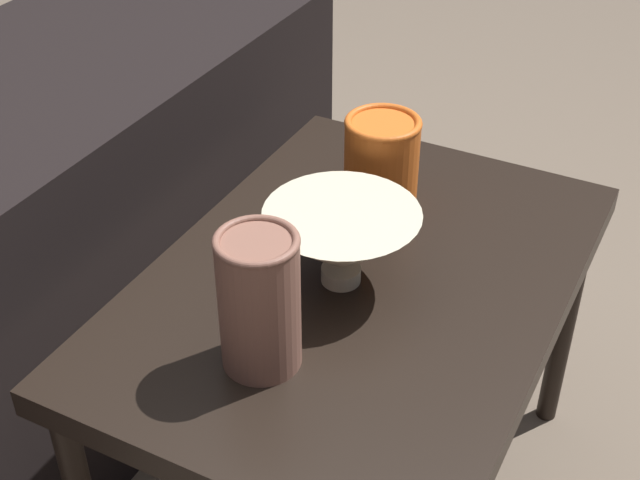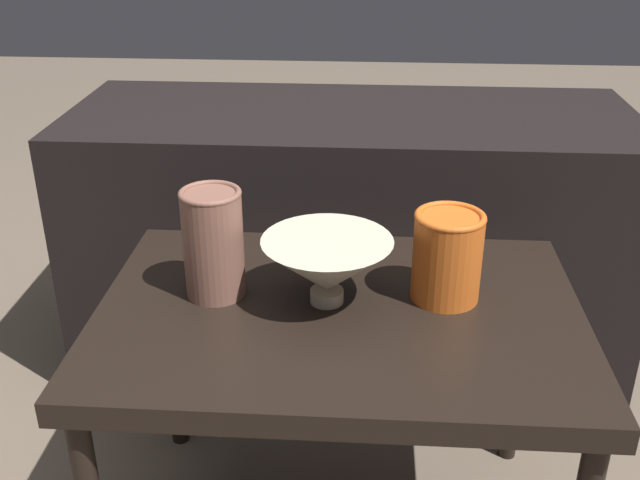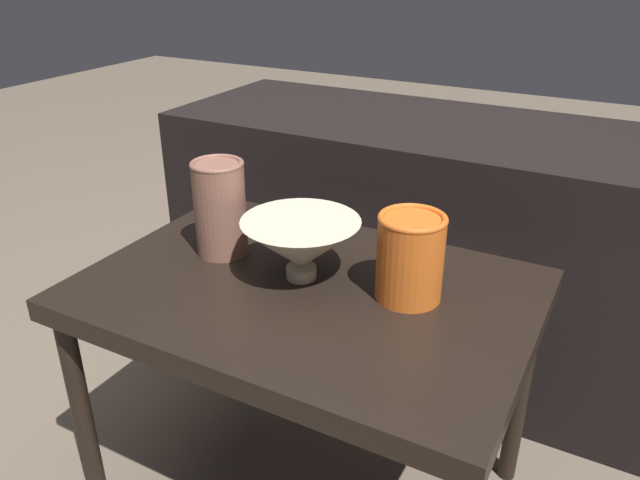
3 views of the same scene
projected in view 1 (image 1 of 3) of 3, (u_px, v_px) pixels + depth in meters
table at (358, 303)px, 1.25m from camera, size 0.78×0.54×0.49m
couch_backdrop at (39, 255)px, 1.56m from camera, size 1.29×0.50×0.64m
bowl at (342, 241)px, 1.18m from camera, size 0.21×0.21×0.11m
vase_textured_left at (259, 300)px, 1.03m from camera, size 0.10×0.10×0.18m
vase_colorful_right at (381, 163)px, 1.32m from camera, size 0.11×0.11×0.15m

